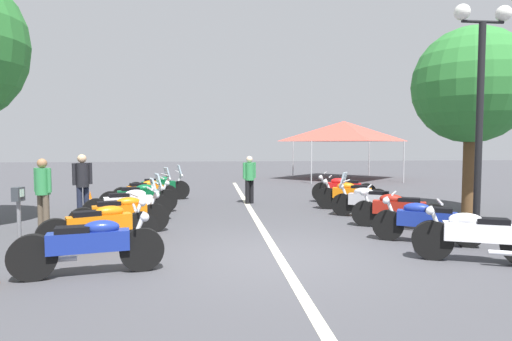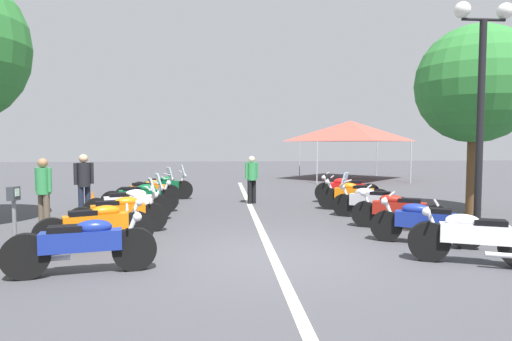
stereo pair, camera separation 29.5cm
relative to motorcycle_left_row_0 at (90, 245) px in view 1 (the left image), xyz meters
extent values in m
plane|color=#424247|center=(0.79, -2.97, -0.47)|extent=(80.00, 80.00, 0.00)
cube|color=beige|center=(5.03, -2.97, -0.47)|extent=(19.76, 0.16, 0.01)
cylinder|color=black|center=(0.16, -0.73, -0.13)|extent=(0.28, 0.69, 0.68)
cylinder|color=black|center=(-0.17, 0.76, -0.13)|extent=(0.28, 0.69, 0.68)
cube|color=navy|center=(-0.01, 0.02, 0.05)|extent=(0.53, 1.19, 0.30)
ellipsoid|color=navy|center=(0.03, -0.16, 0.25)|extent=(0.37, 0.56, 0.22)
cube|color=black|center=(-0.05, 0.23, 0.23)|extent=(0.36, 0.53, 0.12)
cylinder|color=silver|center=(0.15, -0.67, 0.17)|extent=(0.13, 0.30, 0.58)
cylinder|color=silver|center=(0.14, -0.63, 0.53)|extent=(0.61, 0.17, 0.04)
sphere|color=silver|center=(0.17, -0.77, 0.37)|extent=(0.14, 0.14, 0.14)
cylinder|color=silver|center=(0.07, 0.50, -0.23)|extent=(0.20, 0.55, 0.08)
cylinder|color=black|center=(1.85, -0.43, -0.14)|extent=(0.40, 0.66, 0.66)
cylinder|color=black|center=(1.23, 0.93, -0.14)|extent=(0.40, 0.66, 0.66)
cube|color=orange|center=(1.54, 0.25, 0.04)|extent=(0.73, 1.15, 0.30)
ellipsoid|color=orange|center=(1.62, 0.09, 0.24)|extent=(0.45, 0.58, 0.22)
cube|color=black|center=(1.45, 0.45, 0.22)|extent=(0.44, 0.54, 0.12)
cylinder|color=silver|center=(1.83, -0.38, 0.16)|extent=(0.18, 0.29, 0.58)
cylinder|color=silver|center=(1.81, -0.34, 0.52)|extent=(0.58, 0.29, 0.04)
sphere|color=silver|center=(1.88, -0.48, 0.36)|extent=(0.14, 0.14, 0.14)
cylinder|color=silver|center=(1.52, 0.74, -0.24)|extent=(0.30, 0.53, 0.08)
cylinder|color=black|center=(3.16, -0.54, -0.15)|extent=(0.33, 0.65, 0.64)
cylinder|color=black|center=(2.70, 0.88, -0.15)|extent=(0.33, 0.65, 0.64)
cube|color=orange|center=(2.93, 0.17, 0.03)|extent=(0.61, 1.16, 0.30)
ellipsoid|color=orange|center=(2.99, 0.00, 0.23)|extent=(0.41, 0.57, 0.22)
cube|color=black|center=(2.86, 0.38, 0.21)|extent=(0.39, 0.54, 0.12)
cylinder|color=silver|center=(3.14, -0.48, 0.15)|extent=(0.15, 0.30, 0.58)
cylinder|color=silver|center=(3.13, -0.44, 0.51)|extent=(0.60, 0.23, 0.04)
sphere|color=silver|center=(3.17, -0.59, 0.35)|extent=(0.14, 0.14, 0.14)
cylinder|color=silver|center=(2.97, 0.65, -0.25)|extent=(0.24, 0.55, 0.08)
cube|color=silver|center=(3.15, -0.52, 0.58)|extent=(0.38, 0.23, 0.32)
cylinder|color=black|center=(4.65, -0.46, -0.15)|extent=(0.35, 0.66, 0.65)
cylinder|color=black|center=(4.14, 0.99, -0.15)|extent=(0.35, 0.66, 0.65)
cube|color=white|center=(4.40, 0.26, 0.03)|extent=(0.66, 1.20, 0.30)
ellipsoid|color=white|center=(4.46, 0.09, 0.23)|extent=(0.42, 0.58, 0.22)
cube|color=black|center=(4.32, 0.47, 0.21)|extent=(0.41, 0.54, 0.12)
cylinder|color=silver|center=(4.63, -0.41, 0.15)|extent=(0.16, 0.30, 0.58)
cylinder|color=silver|center=(4.62, -0.37, 0.51)|extent=(0.60, 0.24, 0.04)
sphere|color=silver|center=(4.67, -0.51, 0.35)|extent=(0.14, 0.14, 0.14)
cylinder|color=silver|center=(4.41, 0.76, -0.24)|extent=(0.26, 0.55, 0.08)
cube|color=silver|center=(4.65, -0.45, 0.58)|extent=(0.38, 0.23, 0.32)
cylinder|color=black|center=(5.96, -0.50, -0.14)|extent=(0.31, 0.67, 0.66)
cylinder|color=black|center=(5.57, 0.96, -0.14)|extent=(0.31, 0.67, 0.66)
cube|color=#0C592D|center=(5.77, 0.23, 0.04)|extent=(0.57, 1.18, 0.30)
ellipsoid|color=#0C592D|center=(5.81, 0.06, 0.24)|extent=(0.39, 0.57, 0.22)
cube|color=black|center=(5.71, 0.45, 0.22)|extent=(0.37, 0.53, 0.12)
cylinder|color=silver|center=(5.95, -0.44, 0.16)|extent=(0.14, 0.30, 0.58)
cylinder|color=silver|center=(5.94, -0.40, 0.52)|extent=(0.61, 0.20, 0.04)
sphere|color=silver|center=(5.98, -0.54, 0.36)|extent=(0.14, 0.14, 0.14)
cylinder|color=silver|center=(5.83, 0.72, -0.24)|extent=(0.22, 0.55, 0.08)
cylinder|color=black|center=(7.53, -0.40, -0.15)|extent=(0.39, 0.64, 0.64)
cylinder|color=black|center=(6.94, 0.93, -0.15)|extent=(0.39, 0.64, 0.64)
cube|color=orange|center=(7.23, 0.27, 0.03)|extent=(0.70, 1.12, 0.30)
ellipsoid|color=orange|center=(7.31, 0.10, 0.23)|extent=(0.45, 0.58, 0.22)
cube|color=black|center=(7.14, 0.47, 0.21)|extent=(0.43, 0.54, 0.12)
cylinder|color=silver|center=(7.50, -0.34, 0.15)|extent=(0.18, 0.29, 0.58)
cylinder|color=silver|center=(7.49, -0.31, 0.51)|extent=(0.58, 0.29, 0.04)
sphere|color=silver|center=(7.55, -0.45, 0.35)|extent=(0.14, 0.14, 0.14)
cylinder|color=silver|center=(7.22, 0.74, -0.25)|extent=(0.30, 0.54, 0.08)
cube|color=silver|center=(7.52, -0.38, 0.58)|extent=(0.38, 0.26, 0.32)
cylinder|color=black|center=(8.78, -0.71, -0.14)|extent=(0.29, 0.68, 0.66)
cylinder|color=black|center=(8.43, 0.75, -0.14)|extent=(0.29, 0.68, 0.66)
cube|color=#0C592D|center=(8.60, 0.02, 0.04)|extent=(0.54, 1.18, 0.30)
ellipsoid|color=#0C592D|center=(8.64, -0.16, 0.24)|extent=(0.37, 0.57, 0.22)
cube|color=black|center=(8.55, 0.23, 0.22)|extent=(0.36, 0.53, 0.12)
cylinder|color=silver|center=(8.76, -0.66, 0.16)|extent=(0.14, 0.30, 0.58)
cylinder|color=silver|center=(8.75, -0.62, 0.52)|extent=(0.61, 0.18, 0.04)
sphere|color=silver|center=(8.79, -0.76, 0.36)|extent=(0.14, 0.14, 0.14)
cylinder|color=silver|center=(8.67, 0.50, -0.24)|extent=(0.21, 0.55, 0.08)
cube|color=silver|center=(8.77, -0.70, 0.59)|extent=(0.38, 0.20, 0.32)
cylinder|color=black|center=(0.30, -5.54, -0.13)|extent=(0.39, 0.67, 0.67)
cube|color=white|center=(0.03, -6.17, 0.05)|extent=(0.66, 1.07, 0.30)
ellipsoid|color=white|center=(0.10, -6.00, 0.25)|extent=(0.44, 0.58, 0.22)
cube|color=black|center=(-0.05, -6.37, 0.23)|extent=(0.42, 0.54, 0.12)
cylinder|color=silver|center=(0.27, -5.59, 0.17)|extent=(0.18, 0.29, 0.58)
cylinder|color=silver|center=(0.26, -5.63, 0.53)|extent=(0.59, 0.28, 0.04)
sphere|color=silver|center=(0.31, -5.49, 0.37)|extent=(0.14, 0.14, 0.14)
cylinder|color=silver|center=(-0.29, -6.48, -0.23)|extent=(0.29, 0.54, 0.08)
cylinder|color=black|center=(1.80, -5.40, -0.16)|extent=(0.43, 0.61, 0.62)
cylinder|color=black|center=(1.07, -6.66, -0.16)|extent=(0.43, 0.61, 0.62)
cube|color=navy|center=(1.43, -6.03, 0.02)|extent=(0.80, 1.10, 0.30)
ellipsoid|color=navy|center=(1.52, -5.87, 0.22)|extent=(0.48, 0.58, 0.22)
cube|color=black|center=(1.32, -6.22, 0.20)|extent=(0.46, 0.55, 0.12)
cylinder|color=silver|center=(1.77, -5.45, 0.14)|extent=(0.21, 0.29, 0.58)
cylinder|color=silver|center=(1.75, -5.49, 0.50)|extent=(0.56, 0.34, 0.04)
sphere|color=silver|center=(1.82, -5.36, 0.34)|extent=(0.14, 0.14, 0.14)
cylinder|color=silver|center=(1.06, -6.32, -0.25)|extent=(0.34, 0.52, 0.08)
cylinder|color=black|center=(3.28, -5.45, -0.16)|extent=(0.40, 0.61, 0.61)
cylinder|color=black|center=(2.60, -6.84, -0.16)|extent=(0.40, 0.61, 0.61)
cube|color=maroon|center=(2.94, -6.15, 0.02)|extent=(0.77, 1.18, 0.30)
ellipsoid|color=maroon|center=(3.02, -5.98, 0.22)|extent=(0.46, 0.58, 0.22)
cube|color=black|center=(2.84, -6.34, 0.20)|extent=(0.45, 0.55, 0.12)
cylinder|color=silver|center=(3.25, -5.51, 0.14)|extent=(0.19, 0.29, 0.58)
cylinder|color=silver|center=(3.24, -5.54, 0.50)|extent=(0.57, 0.31, 0.04)
sphere|color=silver|center=(3.30, -5.41, 0.34)|extent=(0.14, 0.14, 0.14)
cylinder|color=silver|center=(2.57, -6.48, -0.25)|extent=(0.32, 0.53, 0.08)
cylinder|color=black|center=(4.79, -5.39, -0.16)|extent=(0.44, 0.59, 0.61)
cylinder|color=black|center=(4.00, -6.64, -0.16)|extent=(0.44, 0.59, 0.61)
cube|color=silver|center=(4.39, -6.01, 0.02)|extent=(0.83, 1.10, 0.30)
ellipsoid|color=silver|center=(4.49, -5.86, 0.22)|extent=(0.50, 0.58, 0.22)
cube|color=black|center=(4.28, -6.20, 0.20)|extent=(0.47, 0.54, 0.12)
cylinder|color=silver|center=(4.75, -5.44, 0.14)|extent=(0.21, 0.28, 0.58)
cylinder|color=silver|center=(4.73, -5.47, 0.50)|extent=(0.55, 0.36, 0.04)
sphere|color=silver|center=(4.81, -5.35, 0.34)|extent=(0.14, 0.14, 0.14)
cylinder|color=silver|center=(4.00, -6.30, -0.26)|extent=(0.36, 0.51, 0.08)
cube|color=silver|center=(4.77, -5.40, 0.57)|extent=(0.37, 0.29, 0.32)
cylinder|color=black|center=(6.03, -5.28, -0.14)|extent=(0.36, 0.66, 0.65)
cylinder|color=black|center=(5.50, -6.67, -0.14)|extent=(0.36, 0.66, 0.65)
cube|color=orange|center=(5.77, -5.98, 0.04)|extent=(0.66, 1.15, 0.30)
ellipsoid|color=orange|center=(5.83, -5.81, 0.24)|extent=(0.43, 0.58, 0.22)
cube|color=black|center=(5.69, -6.18, 0.22)|extent=(0.41, 0.54, 0.12)
cylinder|color=silver|center=(6.01, -5.34, 0.16)|extent=(0.17, 0.30, 0.58)
cylinder|color=silver|center=(6.00, -5.38, 0.52)|extent=(0.59, 0.26, 0.04)
sphere|color=silver|center=(6.05, -5.24, 0.36)|extent=(0.14, 0.14, 0.14)
cylinder|color=silver|center=(5.44, -6.33, -0.24)|extent=(0.27, 0.54, 0.08)
cylinder|color=black|center=(7.52, -5.52, -0.13)|extent=(0.37, 0.68, 0.67)
cylinder|color=black|center=(7.00, -6.88, -0.13)|extent=(0.37, 0.68, 0.67)
cube|color=red|center=(7.26, -6.20, 0.05)|extent=(0.66, 1.13, 0.30)
ellipsoid|color=red|center=(7.32, -6.04, 0.25)|extent=(0.43, 0.58, 0.22)
cube|color=black|center=(7.18, -6.41, 0.23)|extent=(0.41, 0.54, 0.12)
cylinder|color=silver|center=(7.50, -5.58, 0.17)|extent=(0.17, 0.30, 0.58)
cylinder|color=silver|center=(7.48, -5.62, 0.53)|extent=(0.59, 0.26, 0.04)
sphere|color=silver|center=(7.53, -5.48, 0.37)|extent=(0.14, 0.14, 0.14)
cylinder|color=silver|center=(6.93, -6.55, -0.23)|extent=(0.27, 0.54, 0.08)
cylinder|color=black|center=(1.82, -7.33, 1.76)|extent=(0.14, 0.14, 4.45)
cylinder|color=black|center=(1.82, -7.33, 3.98)|extent=(0.06, 0.90, 0.06)
sphere|color=white|center=(1.82, -6.88, 4.16)|extent=(0.32, 0.32, 0.32)
sphere|color=white|center=(1.82, -7.78, 4.16)|extent=(0.32, 0.32, 0.32)
cylinder|color=slate|center=(0.52, 1.22, 0.08)|extent=(0.06, 0.06, 1.10)
cube|color=#33383D|center=(0.52, 1.22, 0.71)|extent=(0.20, 0.15, 0.22)
cube|color=#B2D8BF|center=(0.51, 1.16, 0.73)|extent=(0.10, 0.03, 0.12)
cube|color=orange|center=(6.24, 1.69, -0.45)|extent=(0.36, 0.36, 0.03)
cone|color=orange|center=(6.24, 1.69, -0.15)|extent=(0.26, 0.26, 0.60)
cylinder|color=white|center=(6.24, 1.69, -0.13)|extent=(0.19, 0.19, 0.07)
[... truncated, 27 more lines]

